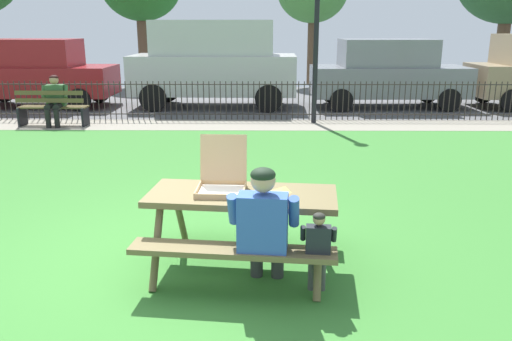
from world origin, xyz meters
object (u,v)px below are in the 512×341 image
(adult_at_table, at_px, (264,224))
(park_bench_left, at_px, (53,108))
(child_at_table, at_px, (318,245))
(lamp_post_walkway, at_px, (317,19))
(pizza_slice_on_table, at_px, (280,192))
(parked_car_left, at_px, (36,72))
(picnic_table_foreground, at_px, (242,210))
(parked_car_center, at_px, (214,62))
(pizza_box_open, at_px, (222,178))
(parked_car_right, at_px, (388,72))
(person_on_park_bench, at_px, (55,98))

(adult_at_table, bearing_deg, park_bench_left, 121.98)
(adult_at_table, relative_size, child_at_table, 1.46)
(lamp_post_walkway, bearing_deg, pizza_slice_on_table, -98.00)
(adult_at_table, distance_m, child_at_table, 0.50)
(adult_at_table, xyz_separation_m, parked_car_left, (-6.60, 11.00, 0.35))
(picnic_table_foreground, relative_size, parked_car_left, 0.44)
(pizza_slice_on_table, height_order, parked_car_center, parked_car_center)
(pizza_box_open, xyz_separation_m, parked_car_left, (-6.19, 10.37, 0.12))
(park_bench_left, distance_m, parked_car_left, 3.47)
(park_bench_left, height_order, parked_car_center, parked_car_center)
(pizza_box_open, relative_size, adult_at_table, 0.45)
(park_bench_left, bearing_deg, pizza_box_open, -58.07)
(pizza_slice_on_table, relative_size, parked_car_left, 0.07)
(pizza_slice_on_table, relative_size, parked_car_right, 0.07)
(adult_at_table, relative_size, park_bench_left, 0.74)
(pizza_slice_on_table, bearing_deg, parked_car_right, 71.62)
(parked_car_center, height_order, parked_car_right, parked_car_center)
(child_at_table, relative_size, lamp_post_walkway, 0.20)
(pizza_box_open, distance_m, parked_car_right, 11.12)
(picnic_table_foreground, bearing_deg, parked_car_right, 69.87)
(pizza_slice_on_table, bearing_deg, adult_at_table, -106.07)
(parked_car_left, relative_size, parked_car_center, 0.93)
(person_on_park_bench, xyz_separation_m, parked_car_right, (8.55, 2.99, 0.35))
(parked_car_center, bearing_deg, parked_car_left, 180.00)
(pizza_slice_on_table, height_order, adult_at_table, adult_at_table)
(lamp_post_walkway, distance_m, parked_car_right, 3.79)
(child_at_table, bearing_deg, picnic_table_foreground, 137.95)
(picnic_table_foreground, height_order, adult_at_table, adult_at_table)
(picnic_table_foreground, relative_size, person_on_park_bench, 1.64)
(park_bench_left, bearing_deg, parked_car_center, 40.00)
(pizza_box_open, relative_size, person_on_park_bench, 0.45)
(pizza_slice_on_table, distance_m, parked_car_right, 11.02)
(adult_at_table, distance_m, parked_car_left, 12.83)
(picnic_table_foreground, height_order, child_at_table, child_at_table)
(adult_at_table, relative_size, lamp_post_walkway, 0.29)
(adult_at_table, distance_m, person_on_park_bench, 9.40)
(adult_at_table, bearing_deg, lamp_post_walkway, 81.46)
(picnic_table_foreground, height_order, park_bench_left, park_bench_left)
(park_bench_left, bearing_deg, lamp_post_walkway, 3.99)
(picnic_table_foreground, xyz_separation_m, adult_at_table, (0.21, -0.53, 0.06))
(person_on_park_bench, height_order, parked_car_right, parked_car_right)
(park_bench_left, bearing_deg, person_on_park_bench, 15.68)
(parked_car_center, relative_size, parked_car_right, 1.07)
(picnic_table_foreground, relative_size, parked_car_center, 0.41)
(pizza_slice_on_table, xyz_separation_m, adult_at_table, (-0.16, -0.55, -0.12))
(person_on_park_bench, bearing_deg, pizza_slice_on_table, -55.76)
(pizza_box_open, xyz_separation_m, park_bench_left, (-4.58, 7.35, -0.47))
(child_at_table, distance_m, parked_car_left, 13.15)
(child_at_table, xyz_separation_m, parked_car_right, (3.17, 11.08, 0.51))
(adult_at_table, xyz_separation_m, parked_car_center, (-1.40, 11.00, 0.65))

